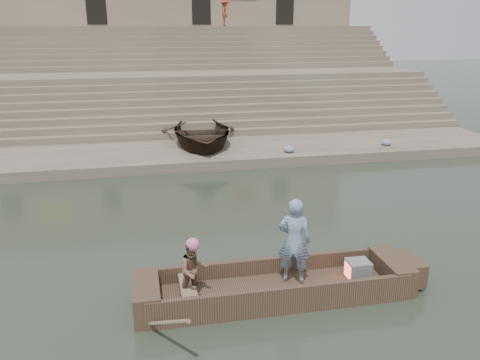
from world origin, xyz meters
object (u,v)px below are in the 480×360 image
object	(u,v)px
main_rowboat	(275,292)
beached_rowboat	(201,133)
television	(357,270)
rowing_man	(193,270)
standing_man	(294,241)
pedestrian	(225,13)

from	to	relation	value
main_rowboat	beached_rowboat	size ratio (longest dim) A/B	0.99
television	rowing_man	bearing A→B (deg)	-178.73
television	standing_man	bearing A→B (deg)	172.51
beached_rowboat	television	bearing A→B (deg)	-78.81
main_rowboat	television	bearing A→B (deg)	0.00
television	beached_rowboat	xyz separation A→B (m)	(-1.76, 11.71, 0.50)
main_rowboat	rowing_man	size ratio (longest dim) A/B	4.19
main_rowboat	television	xyz separation A→B (m)	(1.77, 0.00, 0.31)
main_rowboat	beached_rowboat	bearing A→B (deg)	89.95
television	pedestrian	world-z (taller)	pedestrian
standing_man	television	xyz separation A→B (m)	(1.34, -0.18, -0.70)
standing_man	pedestrian	bearing A→B (deg)	-74.69
television	beached_rowboat	size ratio (longest dim) A/B	0.09
rowing_man	beached_rowboat	size ratio (longest dim) A/B	0.24
rowing_man	pedestrian	bearing A→B (deg)	64.13
beached_rowboat	pedestrian	size ratio (longest dim) A/B	3.02
main_rowboat	standing_man	distance (m)	1.11
main_rowboat	rowing_man	distance (m)	1.79
standing_man	beached_rowboat	xyz separation A→B (m)	(-0.42, 11.54, -0.20)
rowing_man	pedestrian	size ratio (longest dim) A/B	0.71
rowing_man	beached_rowboat	xyz separation A→B (m)	(1.66, 11.79, 0.11)
standing_man	beached_rowboat	size ratio (longest dim) A/B	0.36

